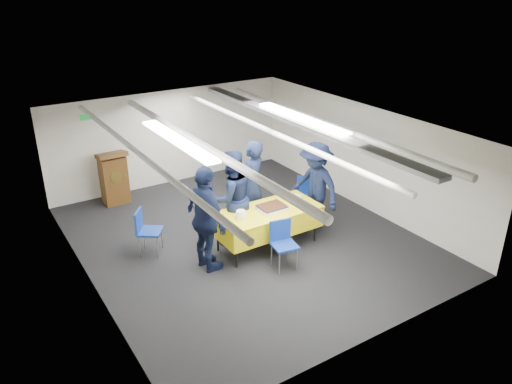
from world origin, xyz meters
TOP-DOWN VIEW (x-y plane):
  - ground at (0.00, 0.00)m, footprint 7.00×7.00m
  - room_shell at (0.09, 0.41)m, footprint 6.00×7.00m
  - serving_table at (0.22, -0.48)m, footprint 2.02×0.93m
  - sheet_cake at (0.28, -0.52)m, footprint 0.53×0.41m
  - plate_stack_left at (-0.40, -0.53)m, footprint 0.20×0.20m
  - plate_stack_right at (0.83, -0.53)m, footprint 0.24×0.24m
  - podium at (-1.60, 3.05)m, footprint 0.62×0.53m
  - chair_near at (0.05, -1.20)m, footprint 0.49×0.49m
  - chair_right at (1.60, 0.18)m, footprint 0.59×0.59m
  - chair_left at (-1.83, 0.53)m, footprint 0.59×0.59m
  - sailor_a at (0.33, 0.27)m, footprint 0.82×0.70m
  - sailor_b at (-0.29, 0.01)m, footprint 0.92×0.72m
  - sailor_c at (-1.11, -0.57)m, footprint 0.54×1.16m
  - sailor_d at (1.47, -0.31)m, footprint 0.83×1.26m

SIDE VIEW (x-z plane):
  - ground at x=0.00m, z-range 0.00..0.00m
  - chair_near at x=0.05m, z-range 0.10..0.97m
  - chair_right at x=1.60m, z-range 0.10..0.97m
  - chair_left at x=-1.83m, z-range 0.10..0.97m
  - serving_table at x=0.22m, z-range 0.17..0.94m
  - podium at x=-1.60m, z-range -0.01..1.24m
  - sheet_cake at x=0.28m, z-range 0.77..0.86m
  - plate_stack_right at x=0.83m, z-range 0.76..0.92m
  - plate_stack_left at x=-0.40m, z-range 0.76..0.92m
  - sailor_d at x=1.47m, z-range 0.00..1.82m
  - sailor_b at x=-0.29m, z-range 0.00..1.89m
  - sailor_a at x=0.33m, z-range 0.00..1.90m
  - sailor_c at x=-1.11m, z-range 0.00..1.94m
  - room_shell at x=0.09m, z-range 0.66..2.96m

